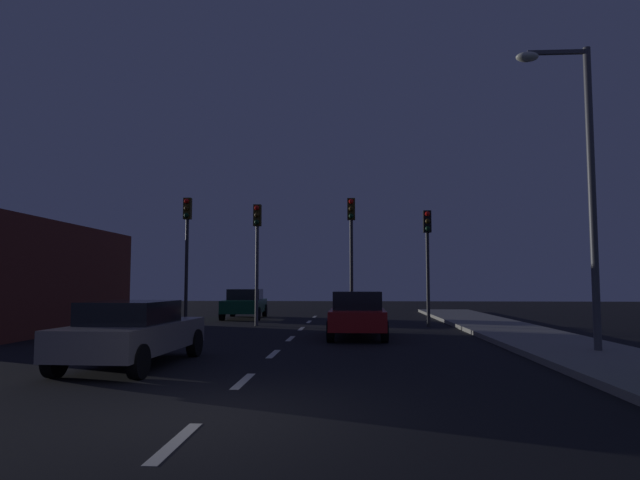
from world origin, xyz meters
name	(u,v)px	position (x,y,z in m)	size (l,w,h in m)	color
ground_plane	(277,351)	(0.00, 7.00, 0.00)	(80.00, 80.00, 0.00)	black
sidewalk_curb_right	(575,350)	(7.50, 7.00, 0.07)	(3.00, 40.00, 0.15)	gray
lane_stripe_nearest	(176,442)	(0.00, -1.20, 0.00)	(0.16, 1.60, 0.01)	silver
lane_stripe_second	(243,381)	(0.00, 2.60, 0.00)	(0.16, 1.60, 0.01)	silver
lane_stripe_third	(273,354)	(0.00, 6.40, 0.00)	(0.16, 1.60, 0.01)	silver
lane_stripe_fourth	(290,338)	(0.00, 10.20, 0.00)	(0.16, 1.60, 0.01)	silver
lane_stripe_fifth	(301,329)	(0.00, 14.00, 0.00)	(0.16, 1.60, 0.01)	silver
lane_stripe_sixth	(309,322)	(0.00, 17.80, 0.00)	(0.16, 1.60, 0.01)	silver
lane_stripe_seventh	(315,317)	(0.00, 21.60, 0.00)	(0.16, 1.60, 0.01)	silver
traffic_signal_far_left	(187,236)	(-4.94, 15.33, 3.70)	(0.32, 0.38, 5.32)	#2D2D30
traffic_signal_center_left	(257,241)	(-1.98, 15.33, 3.51)	(0.32, 0.38, 5.01)	#4C4C51
traffic_signal_center_right	(351,237)	(1.93, 15.33, 3.65)	(0.32, 0.38, 5.24)	#2D2D30
traffic_signal_far_right	(428,245)	(5.03, 15.33, 3.31)	(0.32, 0.38, 4.71)	#2D2D30
car_stopped_ahead	(357,314)	(2.12, 10.74, 0.75)	(1.85, 4.32, 1.48)	#B21919
car_adjacent_lane	(133,332)	(-2.69, 4.24, 0.71)	(1.97, 4.35, 1.37)	gray
car_oncoming_far	(245,303)	(-3.38, 20.05, 0.74)	(2.08, 4.24, 1.45)	#0F4C2D
street_lamp_right	(580,169)	(7.54, 6.36, 4.53)	(1.82, 0.36, 7.59)	#4C4C51
storefront_left	(22,278)	(-10.08, 12.22, 1.93)	(4.16, 9.57, 3.86)	maroon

